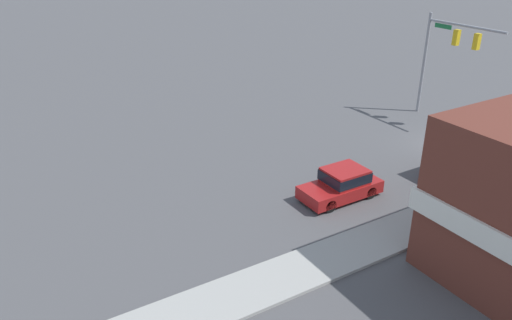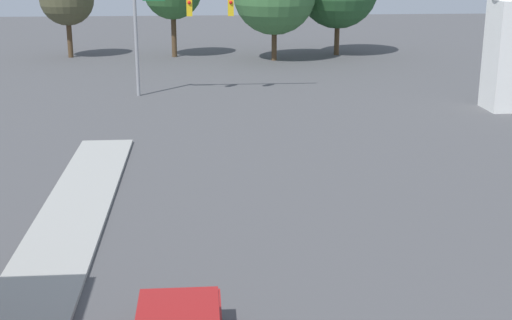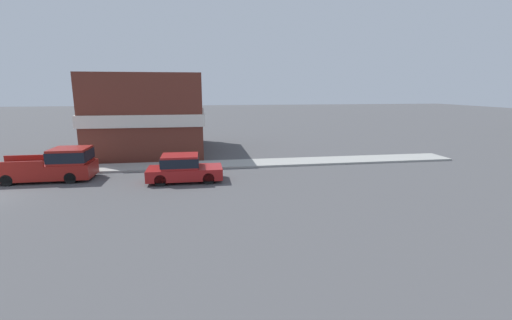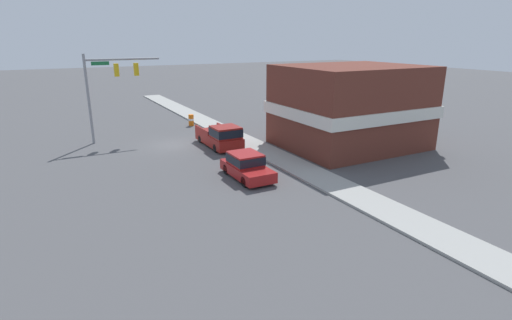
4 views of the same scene
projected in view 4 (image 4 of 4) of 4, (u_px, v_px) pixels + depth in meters
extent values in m
plane|color=#4C4C4F|center=(173.00, 145.00, 33.31)|extent=(200.00, 200.00, 0.00)
cube|color=#9E9E99|center=(235.00, 136.00, 35.86)|extent=(2.40, 60.00, 0.14)
cylinder|color=gray|center=(89.00, 100.00, 32.74)|extent=(0.22, 0.22, 7.36)
cylinder|color=gray|center=(123.00, 59.00, 33.17)|extent=(6.05, 0.18, 0.18)
cube|color=gold|center=(116.00, 70.00, 33.15)|extent=(0.36, 0.36, 1.05)
sphere|color=red|center=(116.00, 66.00, 33.23)|extent=(0.22, 0.22, 0.22)
cube|color=gold|center=(136.00, 69.00, 33.88)|extent=(0.36, 0.36, 1.05)
sphere|color=red|center=(135.00, 65.00, 33.96)|extent=(0.22, 0.22, 0.22)
cube|color=#196B38|center=(100.00, 63.00, 32.44)|extent=(1.40, 0.04, 0.30)
cylinder|color=black|center=(269.00, 177.00, 24.59)|extent=(0.22, 0.66, 0.66)
cylinder|color=black|center=(245.00, 182.00, 23.82)|extent=(0.22, 0.66, 0.66)
cylinder|color=black|center=(250.00, 165.00, 26.83)|extent=(0.22, 0.66, 0.66)
cylinder|color=black|center=(227.00, 169.00, 26.06)|extent=(0.22, 0.66, 0.66)
cube|color=maroon|center=(247.00, 170.00, 25.27)|extent=(1.92, 4.29, 0.66)
cube|color=maroon|center=(245.00, 159.00, 25.29)|extent=(1.77, 2.06, 0.75)
cube|color=black|center=(245.00, 159.00, 25.29)|extent=(1.79, 2.14, 0.52)
cylinder|color=black|center=(238.00, 145.00, 31.90)|extent=(0.22, 0.66, 0.66)
cylinder|color=black|center=(216.00, 148.00, 31.04)|extent=(0.22, 0.66, 0.66)
cylinder|color=black|center=(222.00, 137.00, 34.69)|extent=(0.22, 0.66, 0.66)
cylinder|color=black|center=(201.00, 139.00, 33.82)|extent=(0.22, 0.66, 0.66)
cube|color=maroon|center=(219.00, 139.00, 32.78)|extent=(2.14, 5.33, 0.85)
cube|color=maroon|center=(226.00, 132.00, 31.30)|extent=(2.03, 2.03, 0.88)
cube|color=black|center=(226.00, 132.00, 31.30)|extent=(2.06, 2.11, 0.62)
cube|color=maroon|center=(224.00, 128.00, 34.04)|extent=(0.12, 3.00, 0.35)
cube|color=maroon|center=(202.00, 130.00, 33.13)|extent=(0.12, 3.00, 0.35)
cylinder|color=orange|center=(191.00, 120.00, 40.42)|extent=(0.52, 0.52, 1.14)
cylinder|color=white|center=(191.00, 120.00, 40.40)|extent=(0.54, 0.54, 0.20)
cube|color=brown|center=(350.00, 107.00, 32.15)|extent=(10.61, 8.76, 6.49)
cube|color=silver|center=(350.00, 109.00, 32.21)|extent=(10.91, 9.06, 0.90)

